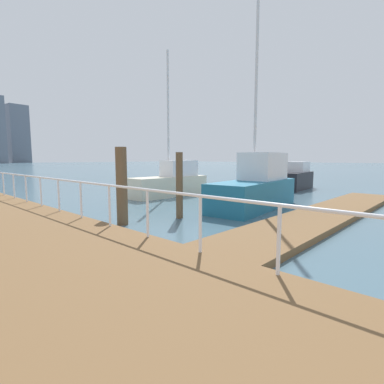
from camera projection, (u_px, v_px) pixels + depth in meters
ground_plane at (102, 203)px, 13.84m from camera, size 300.00×300.00×0.00m
floating_dock at (325, 215)px, 10.62m from camera, size 14.76×2.00×0.18m
boardwalk_railing at (279, 220)px, 4.26m from camera, size 0.06×30.89×1.08m
dock_piling_1 at (122, 186)px, 9.27m from camera, size 0.35×0.35×2.48m
dock_piling_2 at (179, 186)px, 10.31m from camera, size 0.25×0.25×2.34m
moored_boat_0 at (171, 182)px, 16.60m from camera, size 4.88×1.49×7.93m
moored_boat_3 at (294, 178)px, 20.25m from camera, size 4.17×2.09×1.90m
moored_boat_4 at (256, 186)px, 12.53m from camera, size 5.42×2.35×8.44m
skyline_tower_5 at (18, 134)px, 146.30m from camera, size 9.74×9.03×28.50m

